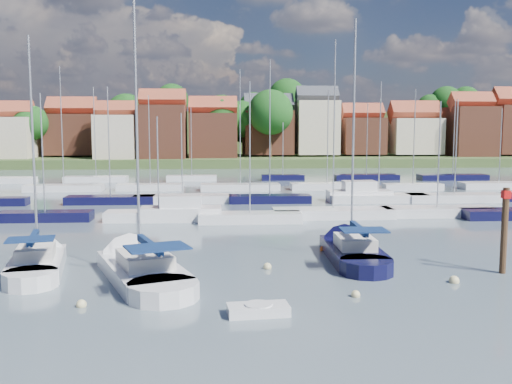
{
  "coord_description": "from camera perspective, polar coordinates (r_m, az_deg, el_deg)",
  "views": [
    {
      "loc": [
        -2.05,
        -29.53,
        8.11
      ],
      "look_at": [
        0.85,
        14.0,
        3.15
      ],
      "focal_mm": 40.0,
      "sensor_mm": 36.0,
      "label": 1
    }
  ],
  "objects": [
    {
      "name": "ground",
      "position": [
        70.03,
        -2.11,
        -0.17
      ],
      "size": [
        260.0,
        260.0,
        0.0
      ],
      "primitive_type": "plane",
      "color": "#4D6069",
      "rests_on": "ground"
    },
    {
      "name": "buoy_b",
      "position": [
        27.55,
        -17.05,
        -10.92
      ],
      "size": [
        0.47,
        0.47,
        0.47
      ],
      "primitive_type": "sphere",
      "color": "beige",
      "rests_on": "ground"
    },
    {
      "name": "buoy_d",
      "position": [
        28.27,
        9.93,
        -10.28
      ],
      "size": [
        0.43,
        0.43,
        0.43
      ],
      "primitive_type": "sphere",
      "color": "beige",
      "rests_on": "ground"
    },
    {
      "name": "timber_piling",
      "position": [
        34.67,
        23.51,
        -5.04
      ],
      "size": [
        0.4,
        0.4,
        7.06
      ],
      "color": "#4C331E",
      "rests_on": "ground"
    },
    {
      "name": "sailboat_centre",
      "position": [
        33.19,
        -11.99,
        -7.18
      ],
      "size": [
        7.83,
        13.38,
        17.6
      ],
      "rotation": [
        0.0,
        0.0,
        1.93
      ],
      "color": "silver",
      "rests_on": "ground"
    },
    {
      "name": "marina_field",
      "position": [
        65.25,
        -0.31,
        -0.27
      ],
      "size": [
        79.62,
        41.41,
        15.93
      ],
      "color": "silver",
      "rests_on": "ground"
    },
    {
      "name": "buoy_c",
      "position": [
        28.79,
        -9.22,
        -9.96
      ],
      "size": [
        0.45,
        0.45,
        0.45
      ],
      "primitive_type": "sphere",
      "color": "#D85914",
      "rests_on": "ground"
    },
    {
      "name": "buoy_f",
      "position": [
        31.99,
        19.19,
        -8.56
      ],
      "size": [
        0.54,
        0.54,
        0.54
      ],
      "primitive_type": "sphere",
      "color": "beige",
      "rests_on": "ground"
    },
    {
      "name": "sailboat_left",
      "position": [
        35.81,
        -20.85,
        -6.44
      ],
      "size": [
        4.79,
        10.8,
        14.27
      ],
      "rotation": [
        0.0,
        0.0,
        1.77
      ],
      "color": "silver",
      "rests_on": "ground"
    },
    {
      "name": "far_shore_town",
      "position": [
        162.29,
        -2.31,
        5.24
      ],
      "size": [
        212.46,
        90.0,
        22.27
      ],
      "color": "#405229",
      "rests_on": "ground"
    },
    {
      "name": "buoy_e",
      "position": [
        38.13,
        6.75,
        -5.84
      ],
      "size": [
        0.46,
        0.46,
        0.46
      ],
      "primitive_type": "sphere",
      "color": "#D85914",
      "rests_on": "ground"
    },
    {
      "name": "buoy_g",
      "position": [
        33.15,
        1.14,
        -7.67
      ],
      "size": [
        0.49,
        0.49,
        0.49
      ],
      "primitive_type": "sphere",
      "color": "beige",
      "rests_on": "ground"
    },
    {
      "name": "tender",
      "position": [
        25.26,
        0.22,
        -11.7
      ],
      "size": [
        2.77,
        1.49,
        0.58
      ],
      "rotation": [
        0.0,
        0.0,
        0.1
      ],
      "color": "silver",
      "rests_on": "ground"
    },
    {
      "name": "sailboat_navy",
      "position": [
        37.15,
        9.22,
        -5.65
      ],
      "size": [
        3.31,
        11.5,
        15.84
      ],
      "rotation": [
        0.0,
        0.0,
        1.55
      ],
      "color": "black",
      "rests_on": "ground"
    }
  ]
}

